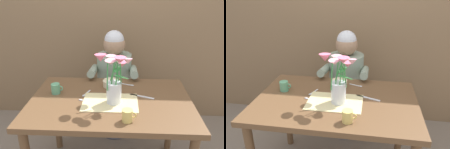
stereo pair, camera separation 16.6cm
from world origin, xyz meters
TOP-DOWN VIEW (x-y plane):
  - wood_panel_backdrop at (0.00, 1.05)m, footprint 4.00×0.10m
  - dining_table at (0.00, 0.00)m, footprint 1.20×0.80m
  - seated_person at (-0.00, 0.62)m, footprint 0.45×0.47m
  - striped_placemat at (0.00, -0.05)m, footprint 0.40×0.28m
  - flower_vase at (0.03, -0.05)m, footprint 0.27×0.26m
  - ceramic_bowl at (-0.01, 0.23)m, footprint 0.14×0.14m
  - dinner_knife at (0.24, 0.05)m, footprint 0.18×0.08m
  - coffee_cup at (-0.43, 0.08)m, footprint 0.09×0.07m
  - tea_cup at (0.12, -0.28)m, footprint 0.09×0.07m
  - spoon_0 at (-0.20, 0.07)m, footprint 0.06×0.12m
  - spoon_1 at (0.14, 0.26)m, footprint 0.12×0.06m
  - spoon_2 at (-0.20, -0.03)m, footprint 0.12×0.04m

SIDE VIEW (x-z plane):
  - seated_person at x=0.00m, z-range 0.00..1.13m
  - dining_table at x=0.00m, z-range 0.27..1.01m
  - striped_placemat at x=0.00m, z-range 0.74..0.74m
  - dinner_knife at x=0.24m, z-range 0.74..0.74m
  - spoon_0 at x=-0.20m, z-range 0.74..0.75m
  - spoon_1 at x=0.14m, z-range 0.74..0.75m
  - spoon_2 at x=-0.20m, z-range 0.74..0.75m
  - ceramic_bowl at x=-0.01m, z-range 0.74..0.80m
  - coffee_cup at x=-0.43m, z-range 0.74..0.82m
  - tea_cup at x=0.12m, z-range 0.74..0.82m
  - flower_vase at x=0.03m, z-range 0.75..1.12m
  - wood_panel_backdrop at x=0.00m, z-range 0.00..2.50m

